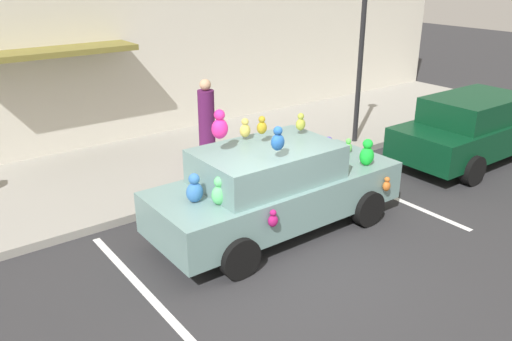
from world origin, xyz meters
The scene contains 10 objects.
ground_plane centered at (0.00, 0.00, 0.00)m, with size 60.00×60.00×0.00m, color #2D2D30.
sidewalk centered at (0.00, 5.00, 0.07)m, with size 24.00×4.00×0.15m, color gray.
storefront_building centered at (-0.01, 7.14, 3.19)m, with size 24.00×1.25×6.40m.
parking_stripe_front centered at (3.37, 1.00, 0.00)m, with size 0.12×3.60×0.01m, color silver.
parking_stripe_rear centered at (-1.95, 1.00, 0.00)m, with size 0.12×3.60×0.01m, color silver.
plush_covered_car centered at (0.65, 1.27, 0.80)m, with size 4.42×1.90×2.25m.
parked_sedan_behind centered at (6.52, 1.20, 0.79)m, with size 4.51×1.89×1.54m.
teddy_bear_on_sidewalk centered at (2.03, 3.52, 0.51)m, with size 0.40×0.34×0.77m.
street_lamp_post centered at (5.00, 3.50, 2.61)m, with size 0.28×0.28×4.03m.
pedestrian_walking_past centered at (1.24, 4.37, 1.03)m, with size 0.36×0.36×1.88m.
Camera 1 is at (-4.39, -4.99, 4.34)m, focal length 36.71 mm.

